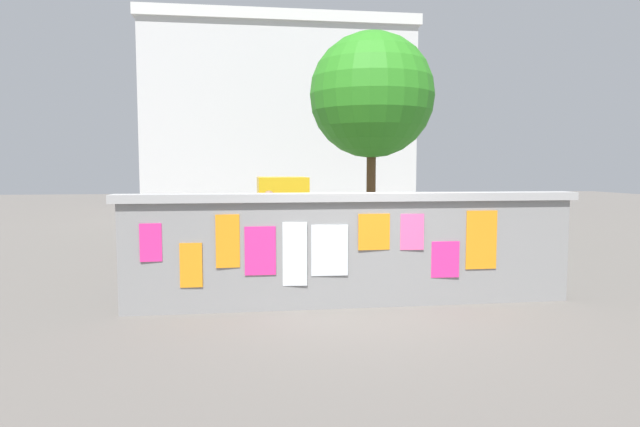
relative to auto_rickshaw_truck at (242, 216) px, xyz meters
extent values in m
plane|color=#605B56|center=(1.68, 2.40, -0.90)|extent=(60.00, 60.00, 0.00)
cube|color=gray|center=(1.68, -5.60, -0.11)|extent=(6.71, 0.30, 1.58)
cube|color=#A1A1A1|center=(1.68, -5.60, 0.74)|extent=(6.91, 0.42, 0.12)
cube|color=#F42D8C|center=(-1.21, -5.76, 0.13)|extent=(0.30, 0.02, 0.53)
cube|color=orange|center=(-0.67, -5.76, -0.20)|extent=(0.31, 0.02, 0.63)
cube|color=orange|center=(-0.16, -5.76, 0.13)|extent=(0.34, 0.03, 0.76)
cube|color=#F42D8C|center=(0.29, -5.76, -0.01)|extent=(0.44, 0.01, 0.70)
cube|color=silver|center=(0.79, -5.76, -0.07)|extent=(0.35, 0.03, 0.93)
cube|color=silver|center=(1.30, -5.76, -0.03)|extent=(0.54, 0.03, 0.75)
cube|color=orange|center=(1.96, -5.76, 0.23)|extent=(0.48, 0.03, 0.53)
cube|color=#F9599E|center=(2.53, -5.76, 0.22)|extent=(0.35, 0.03, 0.54)
cube|color=#F42D8C|center=(3.05, -5.76, -0.20)|extent=(0.43, 0.03, 0.55)
cube|color=orange|center=(3.61, -5.76, 0.08)|extent=(0.48, 0.01, 0.89)
cylinder|color=black|center=(1.09, 0.66, -0.55)|extent=(0.70, 0.21, 0.70)
cylinder|color=black|center=(1.10, -0.64, -0.55)|extent=(0.70, 0.21, 0.70)
cylinder|color=black|center=(-1.41, 0.64, -0.55)|extent=(0.70, 0.21, 0.70)
cylinder|color=black|center=(-1.40, -0.66, -0.55)|extent=(0.70, 0.21, 0.70)
cube|color=gold|center=(0.99, 0.01, 0.20)|extent=(1.21, 1.51, 1.50)
cube|color=gray|center=(-0.81, -0.01, -0.10)|extent=(2.41, 1.52, 0.90)
cylinder|color=black|center=(-1.32, -3.43, -0.60)|extent=(0.61, 0.16, 0.60)
cylinder|color=black|center=(-0.03, -3.55, -0.60)|extent=(0.61, 0.18, 0.60)
cube|color=#1933A5|center=(-0.67, -3.49, -0.32)|extent=(1.02, 0.34, 0.32)
cube|color=black|center=(-0.47, -3.51, -0.14)|extent=(0.58, 0.27, 0.10)
cube|color=#262626|center=(-1.22, -3.44, -0.05)|extent=(0.09, 0.56, 0.03)
cylinder|color=black|center=(2.63, -3.03, -0.57)|extent=(0.65, 0.17, 0.66)
cylinder|color=black|center=(3.66, -3.24, -0.57)|extent=(0.65, 0.17, 0.66)
cube|color=#197233|center=(3.15, -3.13, -0.39)|extent=(0.94, 0.23, 0.06)
cylinder|color=#197233|center=(3.30, -3.16, -0.17)|extent=(0.04, 0.04, 0.40)
cube|color=black|center=(3.30, -3.16, 0.03)|extent=(0.21, 0.12, 0.05)
cube|color=black|center=(2.68, -3.04, -0.02)|extent=(0.13, 0.44, 0.03)
cylinder|color=black|center=(4.32, -0.27, -0.57)|extent=(0.65, 0.22, 0.66)
cylinder|color=black|center=(3.31, 0.01, -0.57)|extent=(0.65, 0.22, 0.66)
cube|color=gold|center=(3.82, -0.13, -0.39)|extent=(0.93, 0.30, 0.06)
cylinder|color=gold|center=(3.67, -0.09, -0.17)|extent=(0.04, 0.04, 0.40)
cube|color=black|center=(3.67, -0.09, 0.03)|extent=(0.21, 0.13, 0.05)
cube|color=black|center=(4.28, -0.26, -0.02)|extent=(0.16, 0.43, 0.03)
cylinder|color=#D83F72|center=(0.65, -2.62, -0.50)|extent=(0.12, 0.12, 0.80)
cylinder|color=#D83F72|center=(0.47, -2.60, -0.50)|extent=(0.12, 0.12, 0.80)
cylinder|color=purple|center=(0.56, -2.61, 0.20)|extent=(0.38, 0.38, 0.60)
sphere|color=#8C664C|center=(0.56, -2.61, 0.61)|extent=(0.22, 0.22, 0.22)
cylinder|color=#D83F72|center=(0.98, -3.87, -0.50)|extent=(0.12, 0.12, 0.80)
cylinder|color=#D83F72|center=(0.83, -3.98, -0.50)|extent=(0.12, 0.12, 0.80)
cylinder|color=#338CBF|center=(0.91, -3.92, 0.20)|extent=(0.47, 0.47, 0.60)
sphere|color=#8C664C|center=(0.91, -3.92, 0.61)|extent=(0.22, 0.22, 0.22)
cylinder|color=brown|center=(4.12, 3.69, 0.60)|extent=(0.30, 0.30, 3.00)
sphere|color=#2D8620|center=(4.12, 3.69, 3.49)|extent=(3.98, 3.98, 3.98)
cube|color=silver|center=(1.78, 13.96, 3.45)|extent=(12.70, 5.01, 8.70)
cube|color=silver|center=(1.78, 13.96, 8.05)|extent=(13.00, 5.31, 0.50)
camera|label=1|loc=(0.10, -13.45, 1.15)|focal=30.42mm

